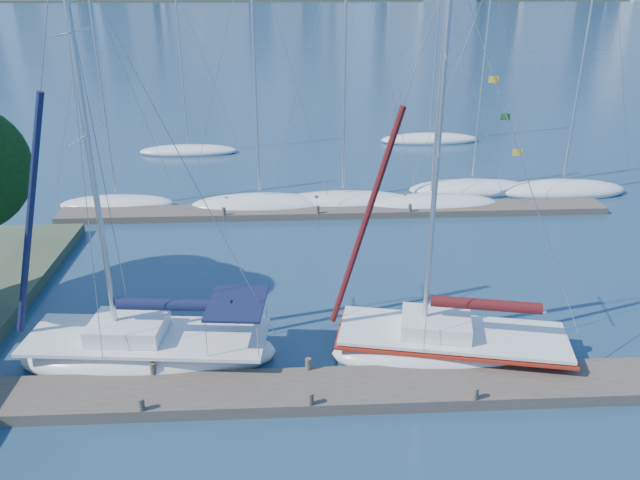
{
  "coord_description": "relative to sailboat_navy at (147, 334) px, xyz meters",
  "views": [
    {
      "loc": [
        -0.51,
        -16.09,
        12.36
      ],
      "look_at": [
        0.54,
        4.0,
        3.64
      ],
      "focal_mm": 35.0,
      "sensor_mm": 36.0,
      "label": 1
    }
  ],
  "objects": [
    {
      "name": "ground",
      "position": [
        5.42,
        -2.22,
        -1.09
      ],
      "size": [
        700.0,
        700.0,
        0.0
      ],
      "primitive_type": "plane",
      "color": "navy",
      "rests_on": "ground"
    },
    {
      "name": "near_dock",
      "position": [
        5.42,
        -2.22,
        -0.89
      ],
      "size": [
        26.0,
        2.0,
        0.4
      ],
      "primitive_type": "cube",
      "color": "#473C34",
      "rests_on": "ground"
    },
    {
      "name": "far_dock",
      "position": [
        7.42,
        13.78,
        -0.91
      ],
      "size": [
        30.0,
        1.8,
        0.36
      ],
      "primitive_type": "cube",
      "color": "#473C34",
      "rests_on": "ground"
    },
    {
      "name": "sailboat_navy",
      "position": [
        0.0,
        0.0,
        0.0
      ],
      "size": [
        8.94,
        3.66,
        14.15
      ],
      "rotation": [
        0.0,
        0.0,
        -0.09
      ],
      "color": "white",
      "rests_on": "ground"
    },
    {
      "name": "sailboat_maroon",
      "position": [
        10.38,
        -0.24,
        -0.04
      ],
      "size": [
        8.67,
        4.35,
        13.35
      ],
      "rotation": [
        0.0,
        0.0,
        -0.21
      ],
      "color": "white",
      "rests_on": "ground"
    },
    {
      "name": "bg_boat_0",
      "position": [
        -4.84,
        15.44,
        -0.84
      ],
      "size": [
        6.63,
        3.09,
        12.36
      ],
      "rotation": [
        0.0,
        0.0,
        0.17
      ],
      "color": "white",
      "rests_on": "ground"
    },
    {
      "name": "bg_boat_1",
      "position": [
        3.27,
        14.77,
        -0.79
      ],
      "size": [
        8.18,
        4.34,
        14.82
      ],
      "rotation": [
        0.0,
        0.0,
        -0.25
      ],
      "color": "white",
      "rests_on": "ground"
    },
    {
      "name": "bg_boat_2",
      "position": [
        7.96,
        15.07,
        -0.79
      ],
      "size": [
        8.44,
        3.55,
        15.71
      ],
      "rotation": [
        0.0,
        0.0,
        -0.15
      ],
      "color": "white",
      "rests_on": "ground"
    },
    {
      "name": "bg_boat_3",
      "position": [
        12.88,
        14.42,
        -0.83
      ],
      "size": [
        8.09,
        4.22,
        12.17
      ],
      "rotation": [
        0.0,
        0.0,
        -0.26
      ],
      "color": "white",
      "rests_on": "ground"
    },
    {
      "name": "bg_boat_4",
      "position": [
        15.94,
        16.98,
        -0.83
      ],
      "size": [
        7.88,
        3.47,
        12.69
      ],
      "rotation": [
        0.0,
        0.0,
        0.16
      ],
      "color": "white",
      "rests_on": "ground"
    },
    {
      "name": "bg_boat_5",
      "position": [
        21.28,
        16.4,
        -0.77
      ],
      "size": [
        7.89,
        3.07,
        16.41
      ],
      "rotation": [
        0.0,
        0.0,
        -0.08
      ],
      "color": "white",
      "rests_on": "ground"
    },
    {
      "name": "bg_boat_6",
      "position": [
        -2.39,
        26.67,
        -0.86
      ],
      "size": [
        7.28,
        2.72,
        11.83
      ],
      "rotation": [
        0.0,
        0.0,
        0.12
      ],
      "color": "white",
      "rests_on": "ground"
    },
    {
      "name": "bg_boat_7",
      "position": [
        15.98,
        29.04,
        -0.84
      ],
      "size": [
        7.94,
        3.41,
        13.23
      ],
      "rotation": [
        0.0,
        0.0,
        0.18
      ],
      "color": "white",
      "rests_on": "ground"
    }
  ]
}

